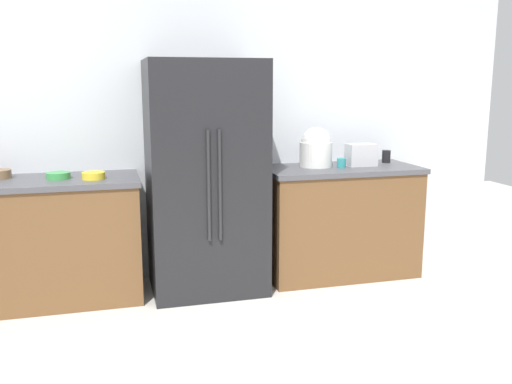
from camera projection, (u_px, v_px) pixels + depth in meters
name	position (u px, v px, depth m)	size (l,w,h in m)	color
kitchen_back_panel	(214.00, 95.00, 4.55)	(5.19, 0.10, 2.98)	silver
counter_left	(46.00, 241.00, 4.06)	(1.35, 0.63, 0.91)	brown
counter_right	(339.00, 221.00, 4.65)	(1.27, 0.63, 0.91)	brown
refrigerator	(206.00, 178.00, 4.24)	(0.86, 0.70, 1.75)	black
toaster	(361.00, 155.00, 4.61)	(0.24, 0.15, 0.18)	silver
rice_cooker	(316.00, 148.00, 4.55)	(0.27, 0.27, 0.32)	white
cup_a	(386.00, 156.00, 4.79)	(0.07, 0.07, 0.10)	black
cup_b	(341.00, 163.00, 4.50)	(0.07, 0.07, 0.08)	teal
bowl_a	(58.00, 176.00, 3.99)	(0.17, 0.17, 0.05)	green
bowl_c	(94.00, 176.00, 3.98)	(0.16, 0.16, 0.05)	yellow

